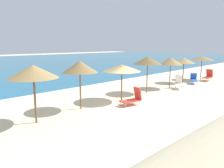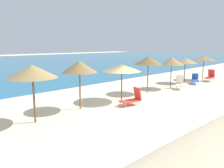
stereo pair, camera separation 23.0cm
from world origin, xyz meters
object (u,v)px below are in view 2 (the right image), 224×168
(lounge_chair_0, at_px, (210,76))
(beach_umbrella_5, at_px, (122,68))
(beach_umbrella_3, at_px, (32,72))
(beach_umbrella_8, at_px, (185,61))
(beach_umbrella_9, at_px, (204,58))
(beach_umbrella_7, at_px, (172,61))
(beach_umbrella_6, at_px, (148,61))
(lounge_chair_1, at_px, (132,98))
(lounge_chair_3, at_px, (180,83))
(beach_umbrella_4, at_px, (79,67))
(lounge_chair_2, at_px, (195,79))

(lounge_chair_0, bearing_deg, beach_umbrella_5, 81.56)
(beach_umbrella_3, bearing_deg, beach_umbrella_8, 1.42)
(beach_umbrella_9, bearing_deg, beach_umbrella_7, -179.96)
(beach_umbrella_3, height_order, beach_umbrella_6, beach_umbrella_6)
(beach_umbrella_3, xyz_separation_m, beach_umbrella_7, (12.52, -0.08, -0.15))
(lounge_chair_1, xyz_separation_m, lounge_chair_3, (7.00, 0.54, 0.06))
(lounge_chair_1, bearing_deg, beach_umbrella_5, -4.39)
(beach_umbrella_7, relative_size, beach_umbrella_9, 1.05)
(beach_umbrella_3, height_order, beach_umbrella_9, beach_umbrella_3)
(beach_umbrella_6, relative_size, lounge_chair_1, 1.97)
(beach_umbrella_9, xyz_separation_m, lounge_chair_3, (-6.33, -0.72, -1.85))
(lounge_chair_0, bearing_deg, beach_umbrella_7, 77.69)
(beach_umbrella_3, height_order, beach_umbrella_8, beach_umbrella_3)
(beach_umbrella_4, distance_m, beach_umbrella_5, 3.28)
(beach_umbrella_5, relative_size, beach_umbrella_6, 0.91)
(beach_umbrella_5, xyz_separation_m, lounge_chair_1, (-0.40, -1.32, -1.80))
(beach_umbrella_8, xyz_separation_m, lounge_chair_3, (-3.11, -1.20, -1.74))
(beach_umbrella_6, distance_m, beach_umbrella_9, 9.69)
(beach_umbrella_6, height_order, beach_umbrella_7, beach_umbrella_6)
(lounge_chair_3, bearing_deg, beach_umbrella_8, -99.83)
(beach_umbrella_7, distance_m, beach_umbrella_8, 3.46)
(lounge_chair_0, bearing_deg, lounge_chair_3, 84.05)
(lounge_chair_1, bearing_deg, lounge_chair_0, -76.21)
(beach_umbrella_7, height_order, beach_umbrella_9, beach_umbrella_7)
(beach_umbrella_6, relative_size, lounge_chair_2, 1.79)
(beach_umbrella_4, bearing_deg, beach_umbrella_5, -6.06)
(beach_umbrella_3, distance_m, lounge_chair_0, 18.96)
(beach_umbrella_7, bearing_deg, beach_umbrella_8, 7.98)
(beach_umbrella_8, relative_size, lounge_chair_2, 1.56)
(beach_umbrella_9, bearing_deg, beach_umbrella_4, 178.56)
(beach_umbrella_3, relative_size, beach_umbrella_9, 1.10)
(beach_umbrella_3, relative_size, lounge_chair_2, 1.77)
(beach_umbrella_7, bearing_deg, lounge_chair_2, -8.40)
(beach_umbrella_7, xyz_separation_m, lounge_chair_2, (3.69, -0.54, -1.95))
(beach_umbrella_7, bearing_deg, beach_umbrella_9, 0.04)
(lounge_chair_0, xyz_separation_m, lounge_chair_1, (-12.99, -0.32, -0.08))
(beach_umbrella_5, bearing_deg, beach_umbrella_6, 3.89)
(beach_umbrella_4, distance_m, beach_umbrella_8, 12.96)
(beach_umbrella_9, bearing_deg, beach_umbrella_6, 178.33)
(beach_umbrella_3, height_order, lounge_chair_0, beach_umbrella_3)
(beach_umbrella_3, distance_m, beach_umbrella_9, 19.17)
(lounge_chair_0, xyz_separation_m, lounge_chair_3, (-5.99, 0.21, -0.02))
(beach_umbrella_3, height_order, beach_umbrella_5, beach_umbrella_3)
(beach_umbrella_3, xyz_separation_m, beach_umbrella_6, (9.49, 0.20, 0.04))
(beach_umbrella_6, bearing_deg, lounge_chair_2, -7.05)
(lounge_chair_1, bearing_deg, beach_umbrella_8, -67.90)
(beach_umbrella_9, height_order, lounge_chair_3, beach_umbrella_9)
(beach_umbrella_3, bearing_deg, beach_umbrella_4, 6.25)
(beach_umbrella_6, relative_size, lounge_chair_0, 1.96)
(beach_umbrella_8, distance_m, lounge_chair_1, 10.41)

